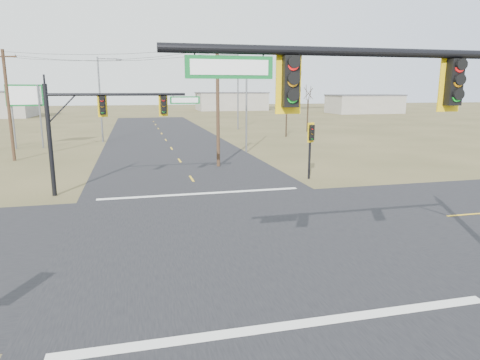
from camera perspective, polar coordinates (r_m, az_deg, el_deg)
The scene contains 18 objects.
ground at distance 18.54m, azimuth -1.54°, elevation -7.28°, with size 320.00×320.00×0.00m, color brown.
road_ew at distance 18.54m, azimuth -1.54°, elevation -7.25°, with size 160.00×14.00×0.02m, color black.
road_ns at distance 18.54m, azimuth -1.54°, elevation -7.24°, with size 14.00×160.00×0.02m, color black.
stop_bar_near at distance 11.97m, azimuth 6.61°, elevation -18.69°, with size 12.00×0.40×0.01m, color silver.
stop_bar_far at distance 25.62m, azimuth -5.14°, elevation -1.80°, with size 12.00×0.40×0.01m, color silver.
mast_arm_near at distance 11.53m, azimuth 27.72°, elevation 7.29°, with size 10.87×0.43×7.50m.
mast_arm_far at distance 26.38m, azimuth -17.47°, elevation 8.30°, with size 8.83×0.53×6.43m.
pedestal_signal_ne at distance 29.65m, azimuth 9.45°, elevation 5.63°, with size 0.66×0.56×3.94m.
utility_pole_near at distance 34.17m, azimuth -2.98°, elevation 10.01°, with size 2.30×0.61×9.51m.
utility_pole_far at distance 41.98m, azimuth -28.50°, elevation 8.89°, with size 2.23×0.80×9.40m.
highway_sign at distance 50.04m, azimuth -26.71°, elevation 9.04°, with size 3.48×0.74×6.61m.
streetlight_a at distance 41.96m, azimuth 0.60°, elevation 10.53°, with size 2.52×0.37×9.00m.
streetlight_b at distance 66.91m, azimuth -0.50°, elevation 12.24°, with size 3.17×0.35×11.39m.
streetlight_c at distance 53.00m, azimuth -17.95°, elevation 10.74°, with size 2.74×0.42×9.77m.
bare_tree_c at distance 56.59m, azimuth 6.26°, elevation 10.51°, with size 3.31×3.31×6.02m.
bare_tree_d at distance 63.81m, azimuth 9.10°, elevation 11.50°, with size 3.49×3.49×7.11m.
warehouse_mid at distance 130.36m, azimuth -1.18°, elevation 10.41°, with size 20.00×12.00×5.00m, color gray.
warehouse_right at distance 117.85m, azimuth 16.24°, elevation 9.65°, with size 18.00×10.00×4.50m, color gray.
Camera 1 is at (-3.72, -17.10, 6.12)m, focal length 32.00 mm.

